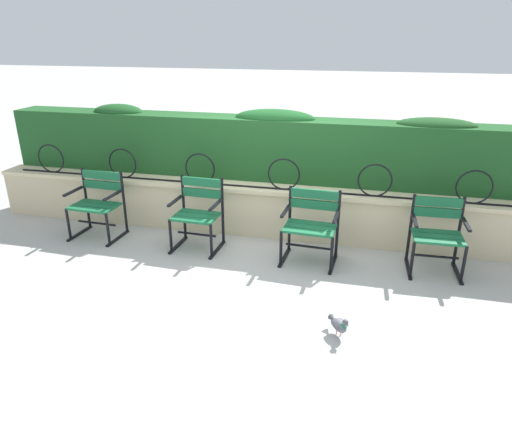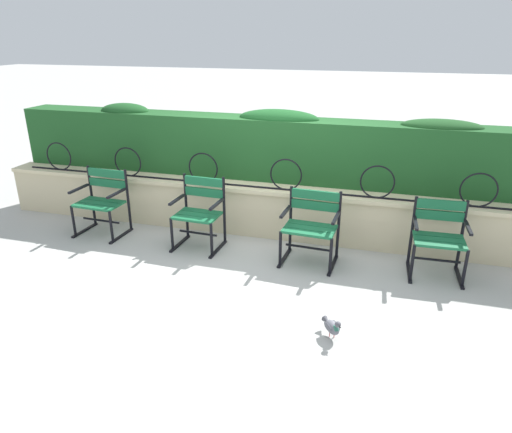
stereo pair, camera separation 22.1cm
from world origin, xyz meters
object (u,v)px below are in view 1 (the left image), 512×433
park_chair_centre_right (311,224)px  park_chair_leftmost (98,202)px  park_chair_rightmost (437,233)px  pigeon_near_chairs (339,324)px  park_chair_centre_left (198,212)px

park_chair_centre_right → park_chair_leftmost: bearing=178.6°
park_chair_leftmost → park_chair_centre_right: 2.86m
park_chair_rightmost → pigeon_near_chairs: 1.85m
park_chair_rightmost → park_chair_leftmost: bearing=-179.9°
park_chair_centre_right → park_chair_rightmost: park_chair_centre_right is taller
park_chair_rightmost → park_chair_centre_right: bearing=-176.9°
park_chair_leftmost → park_chair_rightmost: (4.28, 0.01, -0.01)m
park_chair_centre_right → park_chair_rightmost: bearing=3.1°
pigeon_near_chairs → park_chair_rightmost: bearing=57.8°
park_chair_centre_left → park_chair_leftmost: bearing=178.7°
park_chair_rightmost → pigeon_near_chairs: park_chair_rightmost is taller
park_chair_leftmost → park_chair_centre_right: (2.86, -0.07, -0.00)m
park_chair_centre_left → park_chair_rightmost: (2.85, 0.04, -0.01)m
park_chair_centre_right → pigeon_near_chairs: size_ratio=3.33×
pigeon_near_chairs → park_chair_centre_right: bearing=107.3°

